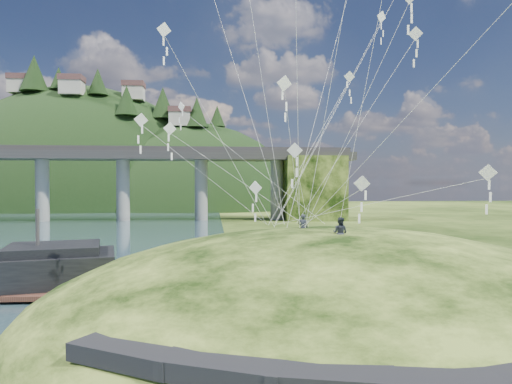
{
  "coord_description": "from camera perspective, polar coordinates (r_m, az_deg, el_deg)",
  "views": [
    {
      "loc": [
        1.19,
        -23.05,
        7.58
      ],
      "look_at": [
        4.0,
        6.0,
        7.0
      ],
      "focal_mm": 32.0,
      "sensor_mm": 36.0,
      "label": 1
    }
  ],
  "objects": [
    {
      "name": "ground",
      "position": [
        24.29,
        -8.43,
        -17.05
      ],
      "size": [
        320.0,
        320.0,
        0.0
      ],
      "primitive_type": "plane",
      "color": "black",
      "rests_on": "ground"
    },
    {
      "name": "grass_hill",
      "position": [
        27.5,
        9.62,
        -18.16
      ],
      "size": [
        36.0,
        32.0,
        13.0
      ],
      "color": "black",
      "rests_on": "ground"
    },
    {
      "name": "footpath",
      "position": [
        15.7,
        19.57,
        -19.41
      ],
      "size": [
        22.29,
        5.84,
        0.83
      ],
      "color": "black",
      "rests_on": "ground"
    },
    {
      "name": "bridge",
      "position": [
        97.16,
        -22.07,
        2.3
      ],
      "size": [
        160.0,
        11.0,
        15.0
      ],
      "color": "#2D2B2B",
      "rests_on": "ground"
    },
    {
      "name": "far_ridge",
      "position": [
        152.71,
        -22.62,
        -4.6
      ],
      "size": [
        153.0,
        70.0,
        94.5
      ],
      "color": "black",
      "rests_on": "ground"
    },
    {
      "name": "wooden_dock",
      "position": [
        32.65,
        -24.37,
        -11.68
      ],
      "size": [
        12.65,
        2.41,
        0.9
      ],
      "color": "#3C2018",
      "rests_on": "ground"
    },
    {
      "name": "kite_flyers",
      "position": [
        25.0,
        9.03,
        -3.01
      ],
      "size": [
        2.18,
        3.82,
        1.66
      ],
      "color": "#272B34",
      "rests_on": "ground"
    },
    {
      "name": "kite_swarm",
      "position": [
        28.76,
        7.74,
        19.53
      ],
      "size": [
        19.28,
        17.15,
        21.47
      ],
      "color": "silver",
      "rests_on": "ground"
    }
  ]
}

